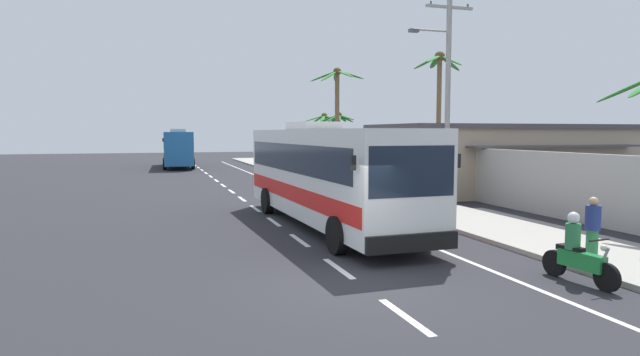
% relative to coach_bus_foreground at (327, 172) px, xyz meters
% --- Properties ---
extents(ground_plane, '(160.00, 160.00, 0.00)m').
position_rel_coach_bus_foreground_xyz_m(ground_plane, '(-1.58, -6.99, -1.90)').
color(ground_plane, '#28282D').
extents(sidewalk_kerb, '(3.20, 90.00, 0.14)m').
position_rel_coach_bus_foreground_xyz_m(sidewalk_kerb, '(5.22, 3.01, -1.83)').
color(sidewalk_kerb, '#A8A399').
rests_on(sidewalk_kerb, ground).
extents(lane_markings, '(3.54, 71.00, 0.01)m').
position_rel_coach_bus_foreground_xyz_m(lane_markings, '(0.47, 7.51, -1.90)').
color(lane_markings, white).
rests_on(lane_markings, ground).
extents(boundary_wall, '(0.24, 60.00, 2.53)m').
position_rel_coach_bus_foreground_xyz_m(boundary_wall, '(9.02, 7.01, -0.64)').
color(boundary_wall, '#B2B2AD').
rests_on(boundary_wall, ground).
extents(coach_bus_foreground, '(3.24, 12.16, 3.66)m').
position_rel_coach_bus_foreground_xyz_m(coach_bus_foreground, '(0.00, 0.00, 0.00)').
color(coach_bus_foreground, white).
rests_on(coach_bus_foreground, ground).
extents(coach_bus_far_lane, '(3.14, 10.88, 3.59)m').
position_rel_coach_bus_foreground_xyz_m(coach_bus_far_lane, '(-3.33, 34.44, -0.03)').
color(coach_bus_far_lane, '#2366A8').
rests_on(coach_bus_far_lane, ground).
extents(motorcycle_beside_bus, '(0.56, 1.96, 1.54)m').
position_rel_coach_bus_foreground_xyz_m(motorcycle_beside_bus, '(2.96, -8.42, -1.27)').
color(motorcycle_beside_bus, black).
rests_on(motorcycle_beside_bus, ground).
extents(motorcycle_trailing, '(0.56, 1.96, 1.65)m').
position_rel_coach_bus_foreground_xyz_m(motorcycle_trailing, '(2.36, 9.07, -1.23)').
color(motorcycle_trailing, black).
rests_on(motorcycle_trailing, ground).
extents(pedestrian_midwalk, '(0.36, 0.36, 1.57)m').
position_rel_coach_bus_foreground_xyz_m(pedestrian_midwalk, '(4.43, -7.33, -0.95)').
color(pedestrian_midwalk, '#2D7A47').
rests_on(pedestrian_midwalk, sidewalk_kerb).
extents(utility_pole_mid, '(3.17, 0.24, 10.24)m').
position_rel_coach_bus_foreground_xyz_m(utility_pole_mid, '(7.11, 4.09, 3.54)').
color(utility_pole_mid, '#9E9E99').
rests_on(utility_pole_mid, ground).
extents(palm_second, '(2.68, 2.70, 4.86)m').
position_rel_coach_bus_foreground_xyz_m(palm_second, '(8.07, 21.47, 1.82)').
color(palm_second, brown).
rests_on(palm_second, ground).
extents(palm_third, '(3.80, 3.52, 5.04)m').
position_rel_coach_bus_foreground_xyz_m(palm_third, '(9.12, 28.17, 1.99)').
color(palm_third, brown).
rests_on(palm_third, ground).
extents(palm_fourth, '(2.74, 2.91, 7.66)m').
position_rel_coach_bus_foreground_xyz_m(palm_fourth, '(9.24, 8.46, 3.57)').
color(palm_fourth, brown).
rests_on(palm_fourth, ground).
extents(palm_farthest, '(3.78, 3.90, 7.75)m').
position_rel_coach_bus_foreground_xyz_m(palm_farthest, '(6.60, 17.64, 3.45)').
color(palm_farthest, brown).
rests_on(palm_farthest, ground).
extents(roadside_building, '(14.87, 7.23, 3.70)m').
position_rel_coach_bus_foreground_xyz_m(roadside_building, '(13.22, 7.49, -0.04)').
color(roadside_building, tan).
rests_on(roadside_building, ground).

